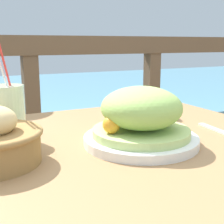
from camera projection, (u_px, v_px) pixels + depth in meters
patio_table at (110, 187)px, 0.76m from camera, size 0.97×0.81×0.75m
railing_fence at (32, 102)px, 1.49m from camera, size 2.80×0.08×1.01m
salad_plate at (141, 120)px, 0.72m from camera, size 0.27×0.27×0.14m
drink_glass at (7, 113)px, 0.75m from camera, size 0.09×0.09×0.25m
knife at (221, 132)px, 0.83m from camera, size 0.03×0.18×0.00m
orange_near_basket at (159, 106)px, 0.98m from camera, size 0.08×0.08×0.08m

